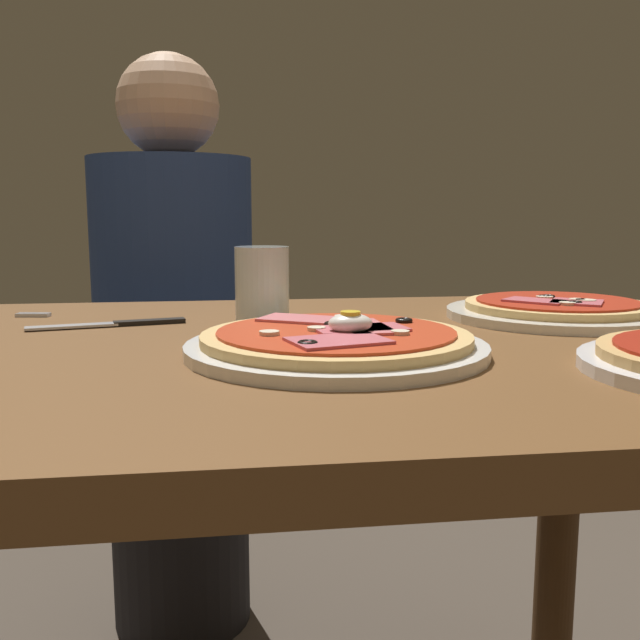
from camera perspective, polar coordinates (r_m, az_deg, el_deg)
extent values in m
cube|color=brown|center=(0.80, -1.59, -3.18)|extent=(1.10, 0.78, 0.04)
cylinder|color=#4A3018|center=(1.35, 18.62, -14.83)|extent=(0.07, 0.07, 0.69)
cylinder|color=white|center=(0.72, 1.30, -2.31)|extent=(0.31, 0.31, 0.01)
cylinder|color=#DBB26B|center=(0.72, 1.31, -1.45)|extent=(0.28, 0.28, 0.01)
cylinder|color=red|center=(0.72, 1.31, -0.94)|extent=(0.24, 0.24, 0.00)
torus|color=black|center=(0.74, 1.90, -0.39)|extent=(0.02, 0.02, 0.00)
torus|color=black|center=(0.72, 3.33, -0.71)|extent=(0.02, 0.02, 0.00)
torus|color=black|center=(0.64, -1.00, -1.90)|extent=(0.02, 0.02, 0.00)
torus|color=black|center=(0.74, 1.81, -0.41)|extent=(0.02, 0.02, 0.00)
torus|color=black|center=(0.78, 6.77, -0.04)|extent=(0.02, 0.02, 0.00)
torus|color=black|center=(0.75, 1.04, -0.33)|extent=(0.02, 0.02, 0.00)
cube|color=#D16B70|center=(0.78, -1.16, 0.05)|extent=(0.11, 0.09, 0.00)
cube|color=#D16B70|center=(0.73, 3.57, -0.55)|extent=(0.05, 0.10, 0.00)
cube|color=#C65B66|center=(0.72, 3.25, -0.71)|extent=(0.10, 0.06, 0.00)
cube|color=#C65B66|center=(0.65, 1.48, -1.67)|extent=(0.10, 0.08, 0.00)
cylinder|color=beige|center=(0.72, -0.29, -0.71)|extent=(0.02, 0.02, 0.00)
cylinder|color=beige|center=(0.79, 2.04, 0.19)|extent=(0.02, 0.02, 0.00)
cylinder|color=beige|center=(0.70, 6.47, -1.01)|extent=(0.02, 0.02, 0.00)
cylinder|color=beige|center=(0.69, -4.10, -1.05)|extent=(0.02, 0.02, 0.00)
ellipsoid|color=white|center=(0.70, 2.46, -0.27)|extent=(0.04, 0.03, 0.02)
cylinder|color=yellow|center=(0.70, 2.46, 0.54)|extent=(0.02, 0.02, 0.00)
cylinder|color=silver|center=(1.02, 18.51, 0.49)|extent=(0.30, 0.30, 0.01)
cylinder|color=#DBB26B|center=(1.02, 18.54, 1.10)|extent=(0.25, 0.25, 0.01)
cylinder|color=#B72D19|center=(1.02, 18.56, 1.46)|extent=(0.22, 0.22, 0.00)
torus|color=black|center=(0.98, 19.83, 1.31)|extent=(0.02, 0.02, 0.00)
torus|color=black|center=(1.04, 17.89, 1.80)|extent=(0.02, 0.02, 0.00)
torus|color=black|center=(1.03, 17.62, 1.78)|extent=(0.02, 0.02, 0.00)
cube|color=#C65B66|center=(0.99, 19.97, 1.37)|extent=(0.09, 0.09, 0.00)
cube|color=#C65B66|center=(0.99, 16.93, 1.49)|extent=(0.09, 0.09, 0.00)
cylinder|color=beige|center=(0.97, 19.28, 1.26)|extent=(0.02, 0.02, 0.00)
cylinder|color=beige|center=(1.00, 20.61, 1.45)|extent=(0.03, 0.03, 0.00)
cylinder|color=beige|center=(1.02, 17.62, 1.74)|extent=(0.02, 0.02, 0.00)
cylinder|color=beige|center=(1.01, 19.99, 1.51)|extent=(0.02, 0.02, 0.00)
cylinder|color=silver|center=(0.92, -4.68, 2.83)|extent=(0.07, 0.07, 0.10)
cylinder|color=silver|center=(0.93, -4.67, 1.66)|extent=(0.06, 0.06, 0.06)
cube|color=silver|center=(1.05, -22.23, 0.33)|extent=(0.04, 0.01, 0.00)
cube|color=silver|center=(1.06, -22.13, 0.37)|extent=(0.04, 0.01, 0.00)
cube|color=silver|center=(1.06, -22.03, 0.41)|extent=(0.04, 0.01, 0.00)
cube|color=silver|center=(1.06, -21.94, 0.44)|extent=(0.04, 0.01, 0.00)
cube|color=silver|center=(0.93, -19.34, -0.47)|extent=(0.11, 0.04, 0.00)
cube|color=black|center=(0.94, -13.55, -0.15)|extent=(0.09, 0.04, 0.01)
cylinder|color=black|center=(1.60, -11.13, -15.28)|extent=(0.29, 0.29, 0.46)
cylinder|color=navy|center=(1.47, -11.69, 2.48)|extent=(0.32, 0.32, 0.52)
sphere|color=tan|center=(1.48, -12.14, 16.52)|extent=(0.20, 0.20, 0.20)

